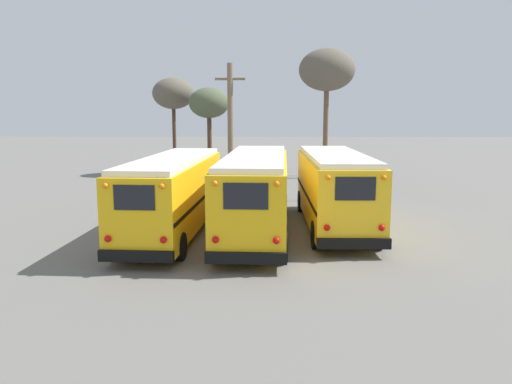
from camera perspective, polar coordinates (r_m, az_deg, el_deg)
The scene contains 9 objects.
ground_plane at distance 21.00m, azimuth 0.00°, elevation -4.42°, with size 160.00×160.00×0.00m, color #66635E.
school_bus_0 at distance 20.55m, azimuth -9.38°, elevation -0.01°, with size 2.96×10.43×3.13m.
school_bus_1 at distance 20.28m, azimuth -0.02°, elevation 0.16°, with size 2.97×10.90×3.23m.
school_bus_2 at distance 21.56m, azimuth 8.95°, elevation 0.55°, with size 2.59×9.62×3.20m.
utility_pole at distance 30.44m, azimuth -2.94°, elevation 7.41°, with size 1.80×0.35×7.79m.
bare_tree_0 at distance 38.01m, azimuth -5.39°, elevation 10.00°, with size 3.02×3.02×6.73m.
bare_tree_1 at distance 40.45m, azimuth -9.44°, elevation 10.97°, with size 3.26×3.26×7.58m.
bare_tree_2 at distance 38.00m, azimuth 8.11°, elevation 13.54°, with size 4.12×4.12×9.52m.
fence_line at distance 27.89m, azimuth 0.21°, elevation 1.02°, with size 14.75×0.06×1.42m.
Camera 1 is at (0.29, -20.41, 4.93)m, focal length 35.00 mm.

